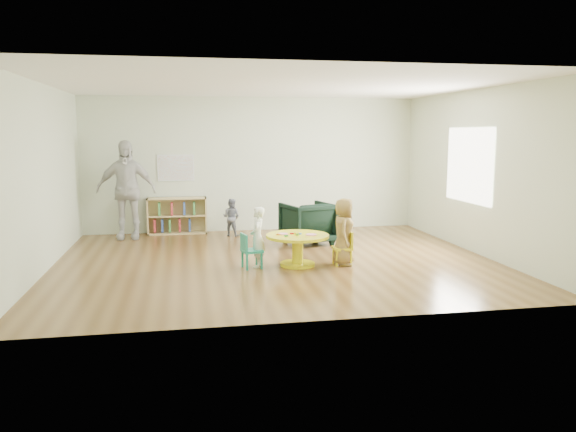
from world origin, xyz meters
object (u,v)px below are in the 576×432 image
object	(u,v)px
child_left	(258,237)
child_right	(344,232)
activity_table	(298,244)
toddler	(231,217)
armchair	(308,223)
adult_caretaker	(126,190)
kid_chair_left	(249,250)
kid_chair_right	(345,247)
bookshelf	(176,216)

from	to	relation	value
child_left	child_right	size ratio (longest dim) A/B	0.89
activity_table	toddler	bearing A→B (deg)	106.28
armchair	child_left	xyz separation A→B (m)	(-1.16, -1.66, 0.08)
armchair	adult_caretaker	bearing A→B (deg)	-34.70
child_left	armchair	bearing A→B (deg)	160.02
adult_caretaker	kid_chair_left	bearing A→B (deg)	-50.70
child_right	toddler	bearing A→B (deg)	45.72
kid_chair_right	toddler	size ratio (longest dim) A/B	0.70
child_left	toddler	world-z (taller)	child_left
toddler	kid_chair_left	bearing A→B (deg)	121.25
child_left	adult_caretaker	bearing A→B (deg)	-127.07
child_left	child_right	bearing A→B (deg)	100.65
toddler	child_left	bearing A→B (deg)	124.15
child_right	adult_caretaker	bearing A→B (deg)	67.94
kid_chair_right	armchair	size ratio (longest dim) A/B	0.62
child_right	toddler	world-z (taller)	child_right
kid_chair_right	child_left	world-z (taller)	child_left
adult_caretaker	child_left	bearing A→B (deg)	-48.24
bookshelf	toddler	world-z (taller)	toddler
kid_chair_right	armchair	xyz separation A→B (m)	(-0.21, 1.76, 0.11)
kid_chair_right	kid_chair_left	bearing A→B (deg)	90.08
child_left	child_right	world-z (taller)	child_right
toddler	bookshelf	bearing A→B (deg)	6.45
kid_chair_left	bookshelf	xyz separation A→B (m)	(-1.13, 3.29, 0.08)
kid_chair_left	adult_caretaker	distance (m)	3.63
kid_chair_left	bookshelf	bearing A→B (deg)	-172.96
child_left	child_right	distance (m)	1.35
activity_table	bookshelf	xyz separation A→B (m)	(-1.90, 3.24, 0.03)
activity_table	kid_chair_left	world-z (taller)	kid_chair_left
child_left	toddler	size ratio (longest dim) A/B	1.24
activity_table	toddler	xyz separation A→B (m)	(-0.80, 2.75, 0.04)
kid_chair_right	adult_caretaker	distance (m)	4.68
bookshelf	toddler	distance (m)	1.20
kid_chair_left	bookshelf	distance (m)	3.48
bookshelf	adult_caretaker	world-z (taller)	adult_caretaker
activity_table	adult_caretaker	xyz separation A→B (m)	(-2.84, 2.85, 0.62)
toddler	adult_caretaker	distance (m)	2.12
toddler	adult_caretaker	world-z (taller)	adult_caretaker
kid_chair_right	bookshelf	world-z (taller)	bookshelf
activity_table	adult_caretaker	bearing A→B (deg)	134.87
adult_caretaker	bookshelf	bearing A→B (deg)	25.94
child_right	toddler	xyz separation A→B (m)	(-1.53, 2.83, -0.15)
armchair	child_right	world-z (taller)	child_right
activity_table	kid_chair_left	bearing A→B (deg)	-176.13
kid_chair_right	child_right	size ratio (longest dim) A/B	0.50
bookshelf	child_left	bearing A→B (deg)	-68.45
toddler	child_right	bearing A→B (deg)	148.72
adult_caretaker	toddler	bearing A→B (deg)	0.93
bookshelf	child_right	world-z (taller)	child_right
child_right	child_left	bearing A→B (deg)	103.15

